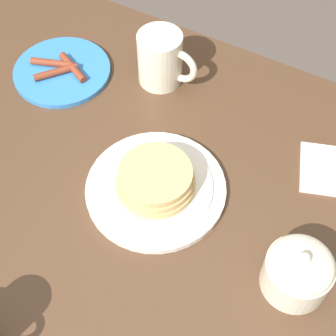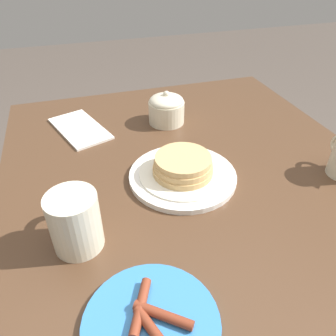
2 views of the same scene
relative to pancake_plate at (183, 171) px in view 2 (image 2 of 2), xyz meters
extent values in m
cube|color=#4C3321|center=(-0.06, -0.03, -0.03)|extent=(1.12, 0.83, 0.03)
cube|color=#4C3321|center=(0.44, -0.39, -0.40)|extent=(0.07, 0.07, 0.70)
cube|color=#4C3321|center=(0.44, 0.32, -0.40)|extent=(0.07, 0.07, 0.70)
cylinder|color=white|center=(0.00, 0.00, -0.01)|extent=(0.23, 0.23, 0.01)
cylinder|color=white|center=(0.00, 0.00, -0.01)|extent=(0.19, 0.19, 0.00)
cylinder|color=tan|center=(0.00, 0.00, 0.00)|extent=(0.13, 0.13, 0.01)
cylinder|color=tan|center=(0.00, 0.00, 0.02)|extent=(0.12, 0.12, 0.01)
cylinder|color=tan|center=(0.00, 0.00, 0.03)|extent=(0.12, 0.12, 0.01)
cylinder|color=#337AC6|center=(-0.30, 0.15, -0.01)|extent=(0.19, 0.19, 0.01)
cylinder|color=brown|center=(-0.32, 0.15, 0.00)|extent=(0.08, 0.04, 0.01)
cylinder|color=brown|center=(-0.27, 0.16, 0.00)|extent=(0.08, 0.05, 0.01)
cylinder|color=brown|center=(-0.30, 0.13, 0.00)|extent=(0.06, 0.07, 0.01)
cylinder|color=beige|center=(-0.12, 0.23, 0.03)|extent=(0.08, 0.08, 0.10)
torus|color=beige|center=(-0.08, 0.23, 0.03)|extent=(0.07, 0.01, 0.07)
cylinder|color=brown|center=(-0.12, 0.23, 0.08)|extent=(0.07, 0.07, 0.00)
cylinder|color=beige|center=(0.25, -0.04, 0.01)|extent=(0.10, 0.10, 0.06)
ellipsoid|color=beige|center=(0.25, -0.04, 0.04)|extent=(0.09, 0.09, 0.03)
sphere|color=beige|center=(0.25, -0.04, 0.06)|extent=(0.02, 0.02, 0.02)
cube|color=silver|center=(0.28, 0.19, -0.02)|extent=(0.22, 0.16, 0.01)
camera|label=1|loc=(0.24, -0.39, 0.69)|focal=55.00mm
camera|label=2|loc=(-0.52, 0.20, 0.41)|focal=35.00mm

